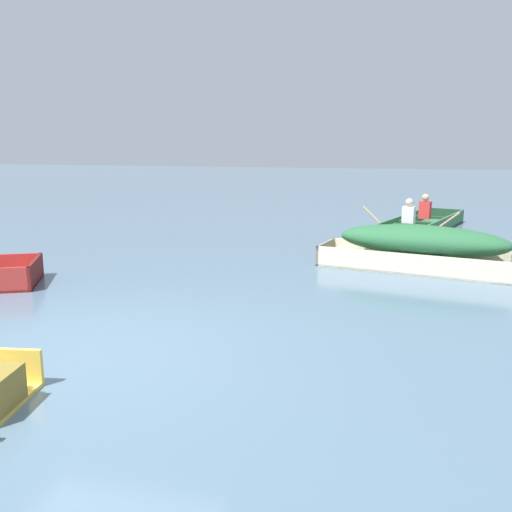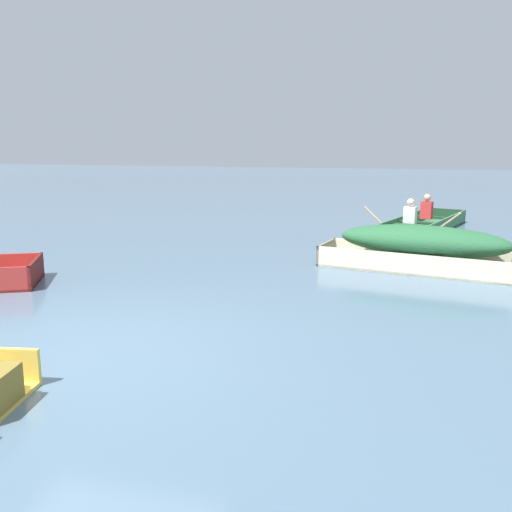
# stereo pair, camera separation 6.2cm
# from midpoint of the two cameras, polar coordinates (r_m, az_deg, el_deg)

# --- Properties ---
(ground_plane) EXTENTS (80.00, 80.00, 0.00)m
(ground_plane) POSITION_cam_midpoint_polar(r_m,az_deg,el_deg) (6.53, -16.61, -9.30)
(ground_plane) COLOR slate
(skiff_cream_near_moored) EXTENTS (3.72, 1.72, 0.80)m
(skiff_cream_near_moored) POSITION_cam_midpoint_polar(r_m,az_deg,el_deg) (10.39, 16.67, 1.03)
(skiff_cream_near_moored) COLOR beige
(skiff_cream_near_moored) RESTS_ON ground
(rowboat_green_with_crew) EXTENTS (2.66, 3.89, 0.91)m
(rowboat_green_with_crew) POSITION_cam_midpoint_polar(r_m,az_deg,el_deg) (14.96, 16.49, 3.08)
(rowboat_green_with_crew) COLOR #387047
(rowboat_green_with_crew) RESTS_ON ground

